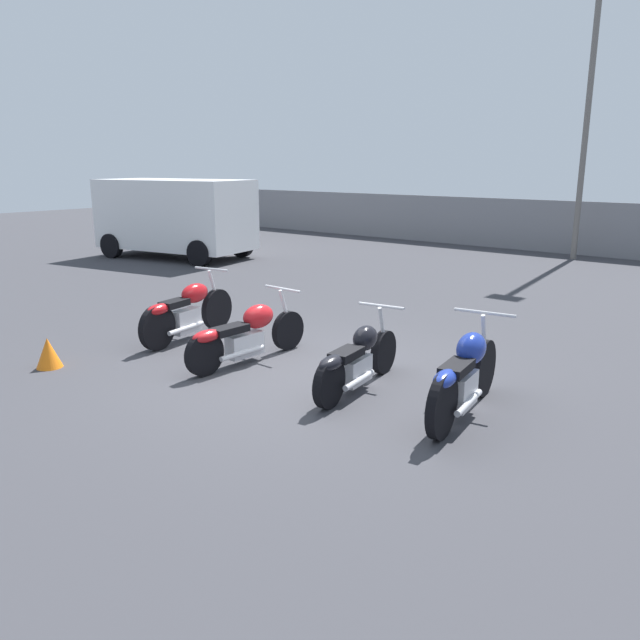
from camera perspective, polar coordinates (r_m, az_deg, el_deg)
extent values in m
plane|color=#38383D|center=(8.19, -1.56, -4.88)|extent=(60.00, 60.00, 0.00)
cube|color=gray|center=(19.98, 24.57, 7.50)|extent=(40.00, 0.04, 1.57)
cylinder|color=slate|center=(19.21, 23.35, 17.74)|extent=(0.16, 0.16, 8.46)
cylinder|color=black|center=(10.40, -9.40, 0.98)|extent=(0.21, 0.68, 0.67)
cylinder|color=black|center=(9.41, -14.66, -0.70)|extent=(0.21, 0.68, 0.67)
cube|color=silver|center=(9.85, -12.15, -0.09)|extent=(0.28, 0.52, 0.37)
ellipsoid|color=#AD1419|center=(9.93, -11.38, 2.42)|extent=(0.34, 0.58, 0.30)
cube|color=black|center=(9.61, -13.17, 1.47)|extent=(0.31, 0.49, 0.10)
ellipsoid|color=#AD1419|center=(9.38, -14.55, 0.95)|extent=(0.27, 0.47, 0.16)
cylinder|color=silver|center=(10.19, -9.91, 4.62)|extent=(0.65, 0.14, 0.04)
cylinder|color=silver|center=(10.29, -9.65, 2.78)|extent=(0.09, 0.26, 0.67)
cylinder|color=silver|center=(9.69, -12.14, -0.73)|extent=(0.19, 0.74, 0.07)
cylinder|color=black|center=(9.15, -2.94, -0.95)|extent=(0.12, 0.58, 0.58)
cylinder|color=black|center=(8.15, -10.52, -3.09)|extent=(0.12, 0.58, 0.58)
cube|color=silver|center=(8.59, -6.88, -2.26)|extent=(0.22, 0.56, 0.32)
ellipsoid|color=red|center=(8.67, -5.67, 0.33)|extent=(0.30, 0.52, 0.33)
cube|color=black|center=(8.35, -8.27, -0.88)|extent=(0.26, 0.54, 0.10)
ellipsoid|color=red|center=(8.12, -10.32, -1.46)|extent=(0.21, 0.45, 0.16)
cylinder|color=silver|center=(8.93, -3.44, 2.87)|extent=(0.69, 0.06, 0.04)
cylinder|color=silver|center=(9.04, -3.19, 0.93)|extent=(0.06, 0.25, 0.62)
cylinder|color=silver|center=(8.42, -7.10, -3.01)|extent=(0.09, 0.75, 0.07)
cylinder|color=black|center=(8.15, 5.83, -2.93)|extent=(0.18, 0.58, 0.57)
cylinder|color=black|center=(6.98, 0.85, -5.83)|extent=(0.18, 0.58, 0.57)
cube|color=silver|center=(7.51, 3.29, -4.62)|extent=(0.27, 0.52, 0.31)
ellipsoid|color=black|center=(7.61, 4.16, -1.66)|extent=(0.32, 0.45, 0.31)
cube|color=black|center=(7.23, 2.43, -3.13)|extent=(0.31, 0.52, 0.10)
ellipsoid|color=black|center=(6.95, 1.07, -3.93)|extent=(0.26, 0.46, 0.16)
cylinder|color=silver|center=(7.90, 5.63, 1.30)|extent=(0.63, 0.12, 0.04)
cylinder|color=silver|center=(8.02, 5.73, -0.85)|extent=(0.08, 0.25, 0.62)
cylinder|color=silver|center=(7.36, 3.59, -5.50)|extent=(0.16, 0.67, 0.07)
cylinder|color=black|center=(7.57, 14.71, -4.28)|extent=(0.19, 0.69, 0.68)
cylinder|color=black|center=(6.34, 11.09, -7.73)|extent=(0.19, 0.69, 0.68)
cube|color=silver|center=(6.89, 12.87, -6.29)|extent=(0.27, 0.52, 0.37)
ellipsoid|color=navy|center=(6.98, 13.67, -2.55)|extent=(0.37, 0.54, 0.35)
cube|color=black|center=(6.58, 12.38, -4.31)|extent=(0.31, 0.54, 0.10)
ellipsoid|color=navy|center=(6.28, 11.37, -5.28)|extent=(0.26, 0.46, 0.16)
cylinder|color=silver|center=(7.29, 14.82, 0.65)|extent=(0.71, 0.14, 0.04)
cylinder|color=silver|center=(7.42, 14.77, -1.86)|extent=(0.09, 0.26, 0.67)
cylinder|color=silver|center=(6.76, 13.44, -7.35)|extent=(0.17, 0.73, 0.07)
cube|color=white|center=(18.54, -13.10, 9.41)|extent=(4.71, 2.80, 1.93)
cube|color=black|center=(17.15, -7.59, 10.75)|extent=(0.37, 1.79, 0.58)
cylinder|color=black|center=(18.39, -7.17, 6.82)|extent=(0.73, 0.35, 0.70)
cylinder|color=black|center=(16.88, -10.97, 6.02)|extent=(0.73, 0.35, 0.70)
cylinder|color=black|center=(20.41, -14.58, 7.20)|extent=(0.73, 0.35, 0.70)
cylinder|color=black|center=(19.06, -18.51, 6.46)|extent=(0.73, 0.35, 0.70)
cone|color=orange|center=(9.11, -23.59, -2.76)|extent=(0.34, 0.34, 0.41)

